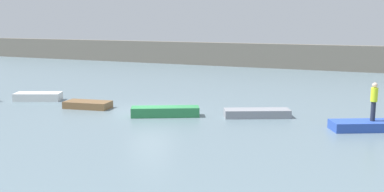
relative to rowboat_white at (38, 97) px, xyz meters
name	(u,v)px	position (x,y,z in m)	size (l,w,h in m)	color
ground_plane	(150,111)	(8.40, -0.08, -0.25)	(120.00, 120.00, 0.00)	slate
embankment_wall	(267,56)	(8.40, 26.14, 1.07)	(80.00, 1.20, 2.65)	#666056
rowboat_white	(38,97)	(0.00, 0.00, 0.00)	(2.90, 1.16, 0.51)	white
rowboat_brown	(88,105)	(4.54, -0.75, -0.05)	(2.69, 1.25, 0.41)	brown
rowboat_green	(165,112)	(9.79, -0.90, 0.01)	(3.66, 0.93, 0.52)	#2D7F47
rowboat_grey	(257,113)	(14.38, 0.95, -0.04)	(3.50, 1.03, 0.43)	gray
rowboat_blue	(372,125)	(20.14, 0.42, -0.03)	(3.88, 1.17, 0.44)	#2B4CAD
person_hiviz_shirt	(374,99)	(20.14, 0.42, 1.22)	(0.32, 0.32, 1.83)	#232838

